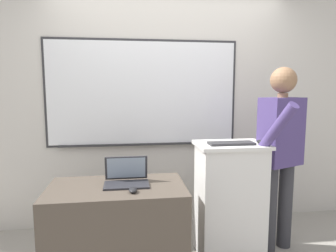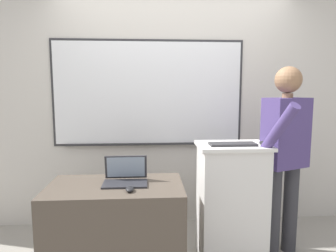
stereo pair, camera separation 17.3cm
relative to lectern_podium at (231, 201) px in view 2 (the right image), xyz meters
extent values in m
cube|color=beige|center=(-0.44, 0.83, 0.82)|extent=(6.40, 0.12, 2.68)
cube|color=#2D2D30|center=(-0.72, 0.76, 0.94)|extent=(2.04, 0.02, 1.13)
cube|color=white|center=(-0.72, 0.76, 0.94)|extent=(1.99, 0.02, 1.08)
cube|color=#2D2D30|center=(-0.72, 0.74, 0.38)|extent=(1.79, 0.04, 0.02)
cube|color=silver|center=(0.00, 0.00, -0.02)|extent=(0.56, 0.40, 1.00)
cube|color=silver|center=(0.00, 0.00, 0.50)|extent=(0.61, 0.44, 0.03)
cube|color=#4C4238|center=(-0.99, -0.22, -0.14)|extent=(1.05, 0.60, 0.76)
cylinder|color=#333338|center=(0.38, -0.01, -0.11)|extent=(0.13, 0.13, 0.82)
cylinder|color=#333338|center=(0.58, 0.07, -0.11)|extent=(0.13, 0.13, 0.82)
cube|color=#473870|center=(0.48, 0.03, 0.60)|extent=(0.44, 0.34, 0.61)
cylinder|color=#8C6647|center=(0.48, 0.03, 0.93)|extent=(0.09, 0.09, 0.04)
sphere|color=#8C6647|center=(0.48, 0.03, 1.06)|extent=(0.23, 0.23, 0.23)
cylinder|color=#473870|center=(0.28, -0.23, 0.64)|extent=(0.23, 0.43, 0.51)
cylinder|color=#473870|center=(0.68, 0.11, 0.58)|extent=(0.08, 0.08, 0.58)
cube|color=#28282D|center=(-0.91, -0.22, 0.25)|extent=(0.34, 0.20, 0.01)
cube|color=#28282D|center=(-0.91, -0.10, 0.35)|extent=(0.34, 0.04, 0.19)
cube|color=#8C9EB2|center=(-0.91, -0.11, 0.36)|extent=(0.30, 0.03, 0.17)
cube|color=#2D2D30|center=(-0.02, -0.05, 0.52)|extent=(0.39, 0.14, 0.02)
ellipsoid|color=black|center=(-0.87, -0.38, 0.26)|extent=(0.06, 0.10, 0.03)
ellipsoid|color=black|center=(0.25, -0.06, 0.53)|extent=(0.06, 0.10, 0.03)
camera|label=1|loc=(-0.90, -2.47, 0.99)|focal=32.00mm
camera|label=2|loc=(-0.73, -2.49, 0.99)|focal=32.00mm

